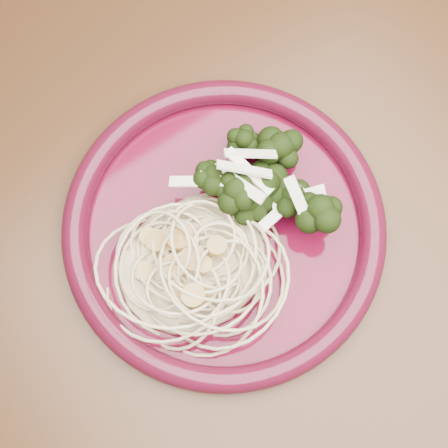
% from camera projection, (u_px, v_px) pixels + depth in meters
% --- Properties ---
extents(dining_table, '(1.20, 0.80, 0.75)m').
position_uv_depth(dining_table, '(177.00, 312.00, 0.63)').
color(dining_table, '#472814').
rests_on(dining_table, ground).
extents(dinner_plate, '(0.35, 0.35, 0.02)m').
position_uv_depth(dinner_plate, '(224.00, 227.00, 0.54)').
color(dinner_plate, '#4C061B').
rests_on(dinner_plate, dining_table).
extents(spaghetti_pile, '(0.16, 0.15, 0.03)m').
position_uv_depth(spaghetti_pile, '(192.00, 261.00, 0.53)').
color(spaghetti_pile, beige).
rests_on(spaghetti_pile, dinner_plate).
extents(scallop_cluster, '(0.14, 0.14, 0.04)m').
position_uv_depth(scallop_cluster, '(190.00, 252.00, 0.49)').
color(scallop_cluster, tan).
rests_on(scallop_cluster, spaghetti_pile).
extents(broccoli_pile, '(0.12, 0.15, 0.05)m').
position_uv_depth(broccoli_pile, '(262.00, 176.00, 0.54)').
color(broccoli_pile, black).
rests_on(broccoli_pile, dinner_plate).
extents(onion_garnish, '(0.08, 0.10, 0.05)m').
position_uv_depth(onion_garnish, '(265.00, 163.00, 0.51)').
color(onion_garnish, white).
rests_on(onion_garnish, broccoli_pile).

